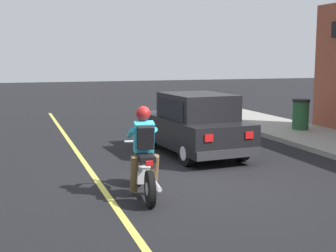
% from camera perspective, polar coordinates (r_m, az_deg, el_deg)
% --- Properties ---
extents(ground_plane, '(80.00, 80.00, 0.00)m').
position_cam_1_polar(ground_plane, '(9.33, 3.24, -6.96)').
color(ground_plane, black).
extents(sidewalk_curb, '(2.60, 22.00, 0.14)m').
position_cam_1_polar(sidewalk_curb, '(14.47, 18.56, -1.59)').
color(sidewalk_curb, gray).
rests_on(sidewalk_curb, ground).
extents(lane_stripe, '(0.12, 19.80, 0.01)m').
position_cam_1_polar(lane_stripe, '(11.72, -10.51, -3.89)').
color(lane_stripe, '#D1C64C').
rests_on(lane_stripe, ground).
extents(motorcycle_with_rider, '(0.62, 2.02, 1.62)m').
position_cam_1_polar(motorcycle_with_rider, '(8.36, -3.01, -3.99)').
color(motorcycle_with_rider, black).
rests_on(motorcycle_with_rider, ground).
extents(car_hatchback, '(1.90, 3.89, 1.57)m').
position_cam_1_polar(car_hatchback, '(11.92, 3.17, 0.16)').
color(car_hatchback, black).
rests_on(car_hatchback, ground).
extents(trash_bin, '(0.56, 0.56, 0.98)m').
position_cam_1_polar(trash_bin, '(15.78, 15.87, 1.40)').
color(trash_bin, '#23512D').
rests_on(trash_bin, sidewalk_curb).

